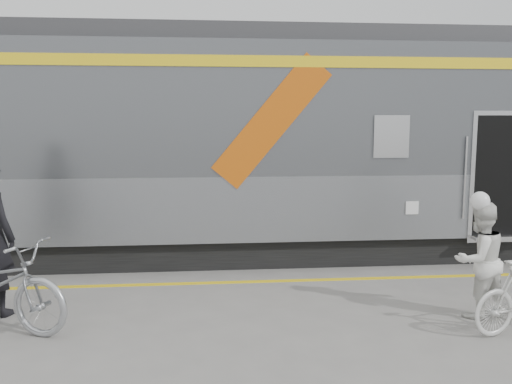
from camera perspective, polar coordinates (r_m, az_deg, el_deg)
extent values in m
plane|color=slate|center=(6.64, 3.83, -14.81)|extent=(90.00, 90.00, 0.00)
cube|color=black|center=(10.89, 10.09, -4.56)|extent=(24.00, 2.70, 0.50)
cube|color=#9EA0A5|center=(10.75, 10.19, -0.39)|extent=(24.00, 3.00, 1.10)
cube|color=#575A5E|center=(10.65, 10.40, 8.44)|extent=(24.00, 3.00, 2.20)
cube|color=#38383A|center=(10.74, 10.56, 15.12)|extent=(24.00, 2.64, 0.30)
cube|color=yellow|center=(9.25, 13.11, 13.16)|extent=(24.00, 0.02, 0.18)
cube|color=#C1520B|center=(8.80, 1.64, 7.44)|extent=(1.96, 0.01, 2.19)
cube|color=black|center=(9.27, 14.06, 5.68)|extent=(0.55, 0.02, 0.65)
cube|color=black|center=(10.33, 24.07, 1.53)|extent=(1.05, 0.45, 2.10)
cube|color=silver|center=(10.15, 24.65, 1.40)|extent=(1.20, 0.02, 2.25)
cylinder|color=silver|center=(9.80, 21.15, 1.39)|extent=(0.04, 0.04, 1.40)
cube|color=silver|center=(10.27, 24.43, -4.34)|extent=(1.05, 0.25, 0.06)
cube|color=silver|center=(9.52, 16.11, -1.61)|extent=(0.22, 0.01, 0.22)
cube|color=yellow|center=(8.64, 1.53, -9.37)|extent=(24.00, 0.12, 0.01)
imported|color=white|center=(7.55, 22.45, -6.62)|extent=(0.85, 0.74, 1.49)
sphere|color=white|center=(7.39, 22.79, -0.09)|extent=(0.24, 0.24, 0.24)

